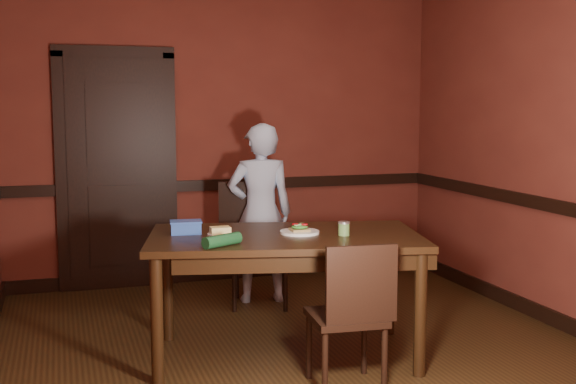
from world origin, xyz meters
TOP-DOWN VIEW (x-y plane):
  - floor at (0.00, 0.00)m, footprint 4.00×4.50m
  - wall_back at (0.00, 2.25)m, footprint 4.00×0.02m
  - wall_front at (0.00, -2.25)m, footprint 4.00×0.02m
  - wall_right at (2.00, 0.00)m, footprint 0.02×4.50m
  - dado_back at (0.00, 2.23)m, footprint 4.00×0.03m
  - dado_right at (1.99, 0.00)m, footprint 0.03×4.50m
  - baseboard_back at (0.00, 2.23)m, footprint 4.00×0.03m
  - baseboard_right at (1.99, 0.00)m, footprint 0.03×4.50m
  - door at (-1.00, 2.22)m, footprint 1.05×0.07m
  - dining_table at (-0.12, 0.05)m, footprint 1.91×1.34m
  - chair_far at (0.06, 1.29)m, footprint 0.58×0.58m
  - chair_near at (0.07, -0.55)m, footprint 0.44×0.44m
  - person at (0.09, 1.40)m, footprint 0.59×0.42m
  - sandwich_plate at (-0.02, 0.05)m, footprint 0.26×0.26m
  - sauce_jar at (0.23, -0.10)m, footprint 0.08×0.08m
  - cheese_saucer at (-0.52, 0.16)m, footprint 0.17×0.17m
  - food_tub at (-0.72, 0.27)m, footprint 0.22×0.16m
  - wrapped_veg at (-0.59, -0.21)m, footprint 0.26×0.19m

SIDE VIEW (x-z plane):
  - floor at x=0.00m, z-range -0.01..0.01m
  - baseboard_back at x=0.00m, z-range 0.00..0.12m
  - baseboard_right at x=1.99m, z-range 0.00..0.12m
  - dining_table at x=-0.12m, z-range 0.00..0.81m
  - chair_near at x=0.07m, z-range 0.00..0.88m
  - chair_far at x=0.06m, z-range 0.00..1.00m
  - person at x=0.09m, z-range 0.00..1.49m
  - sandwich_plate at x=-0.02m, z-range 0.80..0.86m
  - cheese_saucer at x=-0.52m, z-range 0.81..0.86m
  - wrapped_veg at x=-0.59m, z-range 0.81..0.89m
  - food_tub at x=-0.72m, z-range 0.81..0.90m
  - sauce_jar at x=0.23m, z-range 0.81..0.90m
  - dado_back at x=0.00m, z-range 0.85..0.95m
  - dado_right at x=1.99m, z-range 0.85..0.95m
  - door at x=-1.00m, z-range -0.01..2.19m
  - wall_back at x=0.00m, z-range 0.00..2.70m
  - wall_front at x=0.00m, z-range 0.00..2.70m
  - wall_right at x=2.00m, z-range 0.00..2.70m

